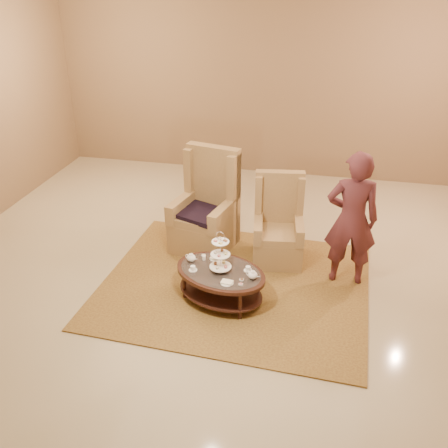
% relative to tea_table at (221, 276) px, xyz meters
% --- Properties ---
extents(ground, '(8.00, 8.00, 0.00)m').
position_rel_tea_table_xyz_m(ground, '(0.06, 0.22, -0.34)').
color(ground, '#BDAF8C').
rests_on(ground, ground).
extents(ceiling, '(8.00, 8.00, 0.02)m').
position_rel_tea_table_xyz_m(ceiling, '(0.06, 0.22, -0.34)').
color(ceiling, beige).
rests_on(ceiling, ground).
extents(wall_back, '(8.00, 0.04, 3.50)m').
position_rel_tea_table_xyz_m(wall_back, '(0.06, 4.22, 1.41)').
color(wall_back, '#8A6C4B').
rests_on(wall_back, ground).
extents(rug, '(3.35, 2.83, 0.02)m').
position_rel_tea_table_xyz_m(rug, '(0.11, 0.34, -0.33)').
color(rug, olive).
rests_on(rug, ground).
extents(tea_table, '(1.30, 1.09, 0.93)m').
position_rel_tea_table_xyz_m(tea_table, '(0.00, 0.00, 0.00)').
color(tea_table, black).
rests_on(tea_table, ground).
extents(armchair_left, '(0.91, 0.93, 1.41)m').
position_rel_tea_table_xyz_m(armchair_left, '(-0.47, 1.23, 0.14)').
color(armchair_left, '#A5804D').
rests_on(armchair_left, ground).
extents(armchair_right, '(0.72, 0.74, 1.18)m').
position_rel_tea_table_xyz_m(armchair_right, '(0.53, 1.11, 0.06)').
color(armchair_right, '#A5804D').
rests_on(armchair_right, ground).
extents(person, '(0.65, 0.45, 1.72)m').
position_rel_tea_table_xyz_m(person, '(1.44, 0.74, 0.52)').
color(person, '#512229').
rests_on(person, ground).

